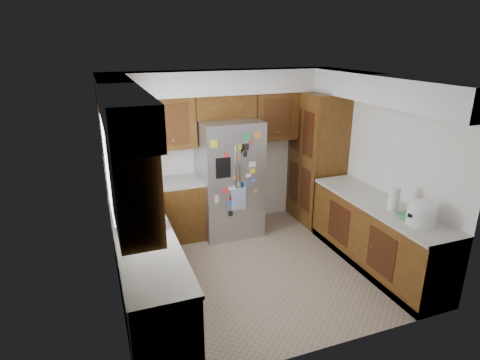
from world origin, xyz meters
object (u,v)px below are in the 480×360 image
(fridge, at_px, (229,178))
(paper_towel, at_px, (394,199))
(pantry, at_px, (317,158))
(rice_cooker, at_px, (422,212))

(fridge, height_order, paper_towel, fridge)
(pantry, relative_size, fridge, 1.19)
(fridge, height_order, rice_cooker, fridge)
(pantry, xyz_separation_m, fridge, (-1.50, 0.05, -0.17))
(rice_cooker, bearing_deg, fridge, 122.58)
(pantry, height_order, paper_towel, pantry)
(fridge, relative_size, paper_towel, 6.10)
(paper_towel, bearing_deg, fridge, 127.81)
(rice_cooker, height_order, paper_towel, paper_towel)
(fridge, bearing_deg, paper_towel, -52.19)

